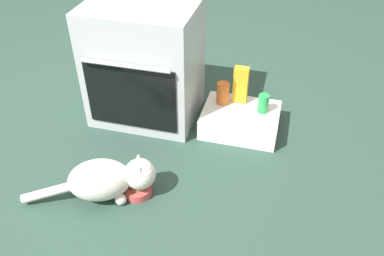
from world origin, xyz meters
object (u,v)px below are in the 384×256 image
Objects in this scene: juice_carton at (241,85)px; sauce_jar at (223,93)px; food_bowl at (138,189)px; pantry_cabinet at (240,120)px; oven at (145,63)px; cat at (108,179)px; soda_can at (263,104)px.

juice_carton is 0.12m from sauce_jar.
juice_carton is (0.40, 0.81, 0.23)m from food_bowl.
pantry_cabinet is 0.22m from juice_carton.
food_bowl is at bearing -116.26° from juice_carton.
sauce_jar is at bearing 153.18° from pantry_cabinet.
sauce_jar is at bearing 5.35° from oven.
oven is 1.59× the size of pantry_cabinet.
sauce_jar is (0.50, 0.05, -0.17)m from oven.
oven is 0.70m from pantry_cabinet.
juice_carton reaches higher than cat.
juice_carton reaches higher than pantry_cabinet.
cat is at bearing -117.73° from sauce_jar.
oven is 6.26× the size of soda_can.
pantry_cabinet is 3.94× the size of soda_can.
sauce_jar reaches higher than soda_can.
food_bowl is at bearing -74.48° from oven.
food_bowl is 0.17m from cat.
soda_can is (0.13, 0.03, 0.13)m from pantry_cabinet.
oven is at bearing 72.59° from cat.
food_bowl is (0.20, -0.72, -0.35)m from oven.
soda_can is 0.26m from sauce_jar.
cat reaches higher than food_bowl.
sauce_jar is (0.30, 0.76, 0.18)m from food_bowl.
soda_can is at bearing -27.47° from juice_carton.
pantry_cabinet is (0.63, -0.02, -0.31)m from oven.
juice_carton is at bearing 63.74° from food_bowl.
juice_carton is at bearing 36.05° from cat.
soda_can is (0.69, 0.78, 0.07)m from cat.
juice_carton is (0.60, 0.09, -0.12)m from oven.
sauce_jar is (0.43, 0.82, 0.08)m from cat.
pantry_cabinet is 0.20m from sauce_jar.
cat is (0.07, -0.77, -0.25)m from oven.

